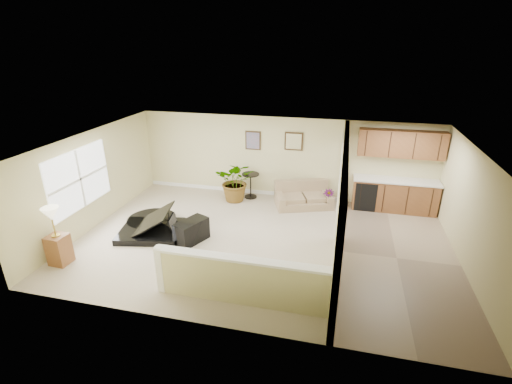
% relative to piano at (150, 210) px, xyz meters
% --- Properties ---
extents(floor, '(9.00, 9.00, 0.00)m').
position_rel_piano_xyz_m(floor, '(2.88, 0.10, -0.60)').
color(floor, beige).
rests_on(floor, ground).
extents(back_wall, '(9.00, 0.04, 2.50)m').
position_rel_piano_xyz_m(back_wall, '(2.88, 3.10, 0.65)').
color(back_wall, beige).
rests_on(back_wall, floor).
extents(front_wall, '(9.00, 0.04, 2.50)m').
position_rel_piano_xyz_m(front_wall, '(2.88, -2.90, 0.65)').
color(front_wall, beige).
rests_on(front_wall, floor).
extents(left_wall, '(0.04, 6.00, 2.50)m').
position_rel_piano_xyz_m(left_wall, '(-1.62, 0.10, 0.65)').
color(left_wall, beige).
rests_on(left_wall, floor).
extents(right_wall, '(0.04, 6.00, 2.50)m').
position_rel_piano_xyz_m(right_wall, '(7.38, 0.10, 0.65)').
color(right_wall, beige).
rests_on(right_wall, floor).
extents(ceiling, '(9.00, 6.00, 0.04)m').
position_rel_piano_xyz_m(ceiling, '(2.88, 0.10, 1.90)').
color(ceiling, silver).
rests_on(ceiling, back_wall).
extents(kitchen_vinyl, '(2.70, 6.00, 0.01)m').
position_rel_piano_xyz_m(kitchen_vinyl, '(6.03, 0.10, -0.59)').
color(kitchen_vinyl, gray).
rests_on(kitchen_vinyl, floor).
extents(interior_partition, '(0.18, 5.99, 2.50)m').
position_rel_piano_xyz_m(interior_partition, '(4.68, 0.36, 0.62)').
color(interior_partition, beige).
rests_on(interior_partition, floor).
extents(pony_half_wall, '(3.42, 0.22, 1.00)m').
position_rel_piano_xyz_m(pony_half_wall, '(2.96, -2.20, -0.08)').
color(pony_half_wall, beige).
rests_on(pony_half_wall, floor).
extents(left_window, '(0.05, 2.15, 1.45)m').
position_rel_piano_xyz_m(left_window, '(-1.60, -0.40, 0.85)').
color(left_window, white).
rests_on(left_window, left_wall).
extents(wall_art_left, '(0.48, 0.04, 0.58)m').
position_rel_piano_xyz_m(wall_art_left, '(1.93, 3.07, 1.15)').
color(wall_art_left, '#3D2B16').
rests_on(wall_art_left, back_wall).
extents(wall_mirror, '(0.55, 0.04, 0.55)m').
position_rel_piano_xyz_m(wall_mirror, '(3.18, 3.07, 1.20)').
color(wall_mirror, '#3D2B16').
rests_on(wall_mirror, back_wall).
extents(kitchen_cabinets, '(2.36, 0.65, 2.33)m').
position_rel_piano_xyz_m(kitchen_cabinets, '(6.07, 2.83, 0.27)').
color(kitchen_cabinets, brown).
rests_on(kitchen_cabinets, floor).
extents(piano, '(1.98, 2.01, 1.43)m').
position_rel_piano_xyz_m(piano, '(0.00, 0.00, 0.00)').
color(piano, black).
rests_on(piano, floor).
extents(piano_bench, '(0.73, 0.94, 0.56)m').
position_rel_piano_xyz_m(piano_bench, '(1.20, -0.26, -0.32)').
color(piano_bench, black).
rests_on(piano_bench, floor).
extents(loveseat, '(1.92, 1.43, 0.93)m').
position_rel_piano_xyz_m(loveseat, '(3.62, 2.54, -0.25)').
color(loveseat, '#9E8165').
rests_on(loveseat, floor).
extents(accent_table, '(0.54, 0.54, 0.78)m').
position_rel_piano_xyz_m(accent_table, '(1.93, 2.75, -0.10)').
color(accent_table, black).
rests_on(accent_table, floor).
extents(palm_plant, '(1.22, 1.08, 1.28)m').
position_rel_piano_xyz_m(palm_plant, '(1.56, 2.41, 0.03)').
color(palm_plant, black).
rests_on(palm_plant, floor).
extents(small_plant, '(0.38, 0.38, 0.58)m').
position_rel_piano_xyz_m(small_plant, '(4.33, 2.47, -0.35)').
color(small_plant, black).
rests_on(small_plant, floor).
extents(lamp_stand, '(0.41, 0.41, 1.35)m').
position_rel_piano_xyz_m(lamp_stand, '(-1.26, -1.82, -0.03)').
color(lamp_stand, brown).
rests_on(lamp_stand, floor).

